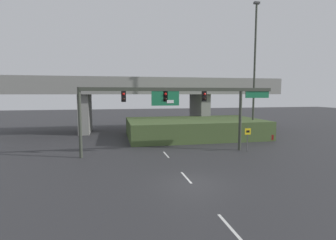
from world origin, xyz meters
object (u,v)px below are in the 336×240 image
(highway_light_pole_near, at_px, (255,68))
(signal_gantry, at_px, (177,99))
(speed_limit_sign, at_px, (248,136))
(parked_sedan_near_right, at_px, (250,135))

(highway_light_pole_near, bearing_deg, signal_gantry, -150.85)
(speed_limit_sign, relative_size, highway_light_pole_near, 0.14)
(highway_light_pole_near, bearing_deg, speed_limit_sign, -122.93)
(signal_gantry, bearing_deg, speed_limit_sign, -6.36)
(signal_gantry, bearing_deg, parked_sedan_near_right, 25.40)
(signal_gantry, xyz_separation_m, parked_sedan_near_right, (10.16, 4.82, -4.31))
(signal_gantry, bearing_deg, highway_light_pole_near, 29.15)
(speed_limit_sign, distance_m, highway_light_pole_near, 11.00)
(signal_gantry, distance_m, parked_sedan_near_right, 12.04)
(signal_gantry, relative_size, speed_limit_sign, 7.87)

